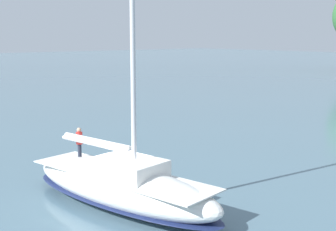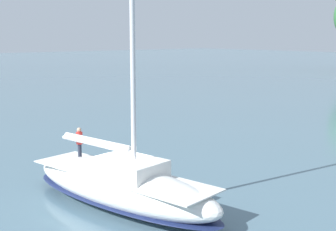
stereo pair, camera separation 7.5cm
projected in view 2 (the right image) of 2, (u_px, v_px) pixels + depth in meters
ground_plane at (121, 205)px, 22.77m from camera, size 400.00×400.00×0.00m
sailboat_main at (121, 184)px, 22.56m from camera, size 12.25×5.22×16.30m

